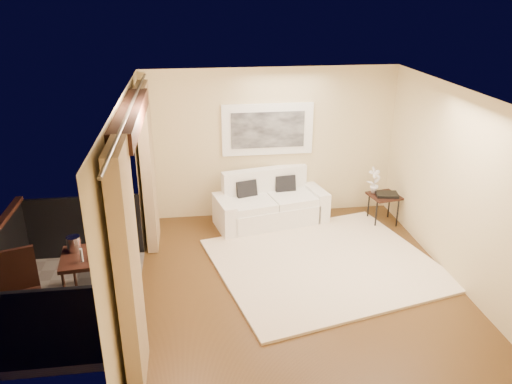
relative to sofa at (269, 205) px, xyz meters
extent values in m
plane|color=#543718|center=(0.08, -2.09, -0.33)|extent=(5.00, 5.00, 0.00)
plane|color=white|center=(0.08, -2.09, 2.37)|extent=(5.00, 5.00, 0.00)
plane|color=beige|center=(0.08, 0.41, 1.02)|extent=(4.50, 0.00, 4.50)
plane|color=beige|center=(0.08, -4.59, 1.02)|extent=(4.50, 0.00, 4.50)
plane|color=beige|center=(2.33, -2.09, 1.02)|extent=(0.00, 5.00, 5.00)
plane|color=beige|center=(-2.17, -0.24, 1.02)|extent=(0.00, 2.70, 2.70)
plane|color=beige|center=(-2.17, -3.94, 1.02)|extent=(0.00, 2.70, 2.70)
plane|color=beige|center=(-2.17, -2.09, 2.22)|extent=(0.00, 2.40, 2.40)
cube|color=black|center=(-2.05, -2.09, 2.19)|extent=(0.28, 2.40, 0.22)
cube|color=#605B56|center=(-3.07, -2.09, -0.39)|extent=(1.80, 2.60, 0.12)
cube|color=black|center=(-3.07, -0.82, 0.17)|extent=(1.80, 0.06, 1.00)
cube|color=black|center=(-3.07, -3.36, 0.17)|extent=(1.80, 0.06, 1.00)
cube|color=tan|center=(-2.03, -0.54, 0.99)|extent=(0.16, 0.75, 2.62)
cube|color=tan|center=(-2.03, -3.64, 0.99)|extent=(0.16, 0.75, 2.62)
cylinder|color=#4C473F|center=(-2.03, -2.09, 2.30)|extent=(0.04, 4.80, 0.04)
cube|color=white|center=(0.01, 0.38, 1.29)|extent=(1.62, 0.05, 0.92)
cube|color=black|center=(0.01, 0.35, 1.29)|extent=(1.30, 0.02, 0.64)
cube|color=#F5E2C5|center=(0.60, -1.63, -0.31)|extent=(3.75, 3.44, 0.04)
cube|color=white|center=(0.01, -0.07, -0.14)|extent=(1.71, 1.14, 0.39)
cube|color=white|center=(-0.05, 0.25, 0.23)|extent=(1.58, 0.53, 0.76)
cube|color=white|center=(-0.83, -0.25, -0.04)|extent=(0.39, 0.86, 0.57)
cube|color=white|center=(0.86, 0.11, -0.04)|extent=(0.39, 0.86, 0.57)
cube|color=white|center=(-0.35, -0.17, 0.12)|extent=(0.88, 0.88, 0.13)
cube|color=white|center=(0.39, -0.02, 0.12)|extent=(0.88, 0.88, 0.13)
cube|color=black|center=(-0.40, 0.03, 0.28)|extent=(0.40, 0.27, 0.38)
cube|color=black|center=(0.32, 0.19, 0.28)|extent=(0.38, 0.20, 0.38)
cube|color=black|center=(2.01, -0.30, 0.19)|extent=(0.57, 0.57, 0.04)
cylinder|color=black|center=(1.82, -0.49, -0.08)|extent=(0.03, 0.03, 0.50)
cylinder|color=black|center=(2.21, -0.49, -0.08)|extent=(0.03, 0.03, 0.50)
cylinder|color=black|center=(1.82, -0.10, -0.08)|extent=(0.03, 0.03, 0.50)
cylinder|color=black|center=(2.21, -0.10, -0.08)|extent=(0.03, 0.03, 0.50)
cube|color=black|center=(2.04, -0.34, 0.23)|extent=(0.42, 0.34, 0.05)
imported|color=white|center=(1.85, -0.18, 0.44)|extent=(0.30, 0.25, 0.48)
cube|color=black|center=(-2.72, -2.26, 0.42)|extent=(0.73, 0.73, 0.05)
cylinder|color=black|center=(-2.99, -2.53, 0.03)|extent=(0.04, 0.04, 0.72)
cylinder|color=black|center=(-2.45, -2.53, 0.03)|extent=(0.04, 0.04, 0.72)
cylinder|color=black|center=(-2.99, -1.99, 0.03)|extent=(0.04, 0.04, 0.72)
cylinder|color=black|center=(-2.45, -1.99, 0.03)|extent=(0.04, 0.04, 0.72)
cube|color=black|center=(-2.60, -1.60, 0.13)|extent=(0.49, 0.49, 0.05)
cube|color=black|center=(-2.57, -1.79, 0.38)|extent=(0.43, 0.12, 0.56)
cylinder|color=black|center=(-2.46, -1.40, -0.11)|extent=(0.03, 0.03, 0.44)
cylinder|color=black|center=(-2.80, -1.46, -0.11)|extent=(0.03, 0.03, 0.44)
cylinder|color=black|center=(-2.40, -1.74, -0.11)|extent=(0.03, 0.03, 0.44)
cylinder|color=black|center=(-2.74, -1.80, -0.11)|extent=(0.03, 0.03, 0.44)
cube|color=black|center=(-3.44, -2.73, 0.16)|extent=(0.59, 0.59, 0.05)
cube|color=black|center=(-3.51, -2.53, 0.44)|extent=(0.45, 0.20, 0.60)
cylinder|color=black|center=(-3.55, -2.97, -0.09)|extent=(0.03, 0.03, 0.47)
cylinder|color=black|center=(-3.20, -2.84, -0.09)|extent=(0.03, 0.03, 0.47)
cylinder|color=black|center=(-3.68, -2.61, -0.09)|extent=(0.03, 0.03, 0.47)
cylinder|color=black|center=(-3.32, -2.49, -0.09)|extent=(0.03, 0.03, 0.47)
cylinder|color=silver|center=(-2.90, -2.11, 0.55)|extent=(0.18, 0.18, 0.20)
cylinder|color=red|center=(-2.66, -2.10, 0.49)|extent=(0.06, 0.06, 0.07)
cylinder|color=silver|center=(-2.76, -2.42, 0.54)|extent=(0.04, 0.04, 0.18)
cylinder|color=silver|center=(-2.62, -2.37, 0.51)|extent=(0.06, 0.06, 0.12)
cylinder|color=white|center=(-2.52, -2.22, 0.51)|extent=(0.06, 0.06, 0.12)
camera|label=1|loc=(-1.34, -8.07, 3.61)|focal=35.00mm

